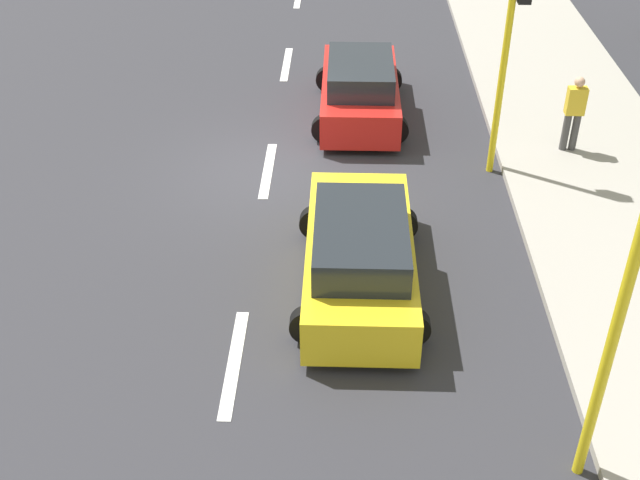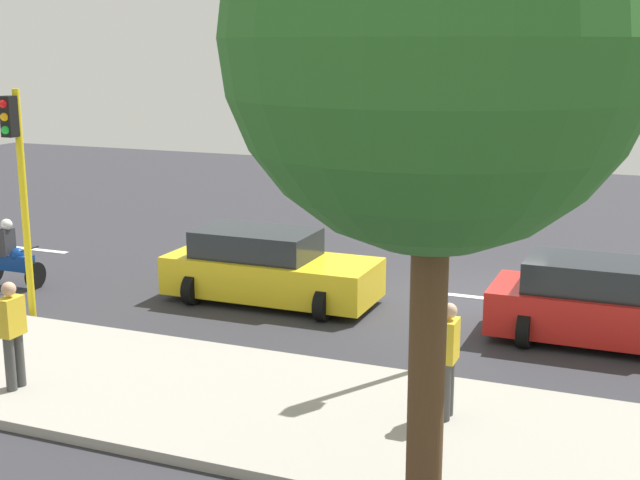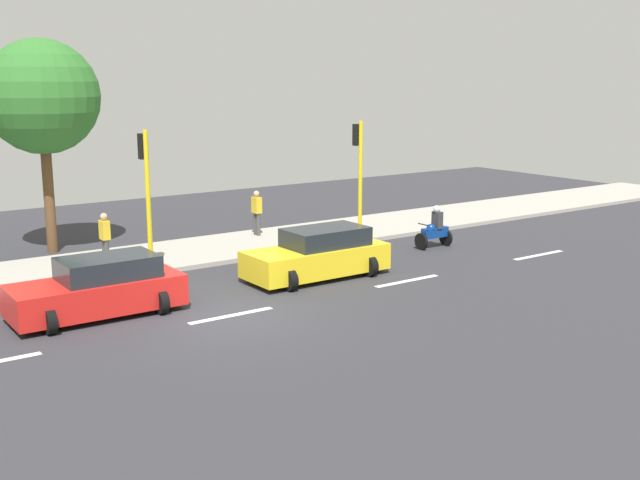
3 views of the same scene
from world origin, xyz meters
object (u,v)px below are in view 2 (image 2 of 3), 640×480
(car_red, at_px, (608,305))
(car_yellow_cab, at_px, (268,269))
(traffic_light_midblock, at_px, (430,201))
(pedestrian_near_signal, at_px, (448,357))
(pedestrian_by_tree, at_px, (12,332))
(traffic_light_corner, at_px, (18,173))
(street_tree_north, at_px, (436,42))
(motorcycle, at_px, (12,258))

(car_red, xyz_separation_m, car_yellow_cab, (-0.06, -6.81, 0.00))
(car_yellow_cab, relative_size, traffic_light_midblock, 0.99)
(car_yellow_cab, relative_size, pedestrian_near_signal, 2.63)
(car_red, height_order, pedestrian_by_tree, pedestrian_by_tree)
(traffic_light_corner, distance_m, street_tree_north, 11.07)
(traffic_light_corner, bearing_deg, car_yellow_cab, 127.50)
(motorcycle, height_order, pedestrian_near_signal, pedestrian_near_signal)
(traffic_light_corner, bearing_deg, pedestrian_near_signal, 79.07)
(car_yellow_cab, distance_m, traffic_light_midblock, 5.60)
(car_red, relative_size, traffic_light_midblock, 0.96)
(pedestrian_by_tree, distance_m, traffic_light_corner, 4.37)
(pedestrian_by_tree, xyz_separation_m, street_tree_north, (2.14, 7.02, 4.28))
(car_yellow_cab, bearing_deg, car_red, 89.46)
(street_tree_north, bearing_deg, car_yellow_cab, -145.62)
(car_red, relative_size, pedestrian_by_tree, 2.55)
(car_yellow_cab, bearing_deg, traffic_light_midblock, 55.18)
(traffic_light_corner, relative_size, street_tree_north, 0.62)
(traffic_light_corner, bearing_deg, motorcycle, -132.60)
(car_yellow_cab, relative_size, pedestrian_by_tree, 2.63)
(car_red, xyz_separation_m, motorcycle, (1.01, -12.65, -0.07))
(car_red, distance_m, motorcycle, 12.69)
(car_red, height_order, traffic_light_midblock, traffic_light_midblock)
(car_red, distance_m, traffic_light_midblock, 4.46)
(pedestrian_near_signal, relative_size, pedestrian_by_tree, 1.00)
(car_red, distance_m, street_tree_north, 9.44)
(pedestrian_near_signal, relative_size, street_tree_north, 0.23)
(street_tree_north, bearing_deg, traffic_light_corner, -119.19)
(car_red, bearing_deg, motorcycle, -85.43)
(car_yellow_cab, relative_size, street_tree_north, 0.61)
(motorcycle, relative_size, street_tree_north, 0.21)
(car_yellow_cab, distance_m, pedestrian_by_tree, 6.23)
(pedestrian_near_signal, relative_size, traffic_light_corner, 0.38)
(traffic_light_corner, bearing_deg, street_tree_north, 60.81)
(car_red, xyz_separation_m, street_tree_north, (8.14, -1.20, 4.63))
(motorcycle, distance_m, pedestrian_near_signal, 11.40)
(pedestrian_by_tree, relative_size, traffic_light_midblock, 0.38)
(traffic_light_midblock, bearing_deg, car_red, 137.94)
(car_red, height_order, street_tree_north, street_tree_north)
(pedestrian_near_signal, relative_size, traffic_light_midblock, 0.38)
(car_red, bearing_deg, pedestrian_near_signal, -21.82)
(traffic_light_corner, xyz_separation_m, traffic_light_midblock, (0.00, 8.04, 0.00))
(traffic_light_corner, xyz_separation_m, street_tree_north, (5.27, 9.43, 2.41))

